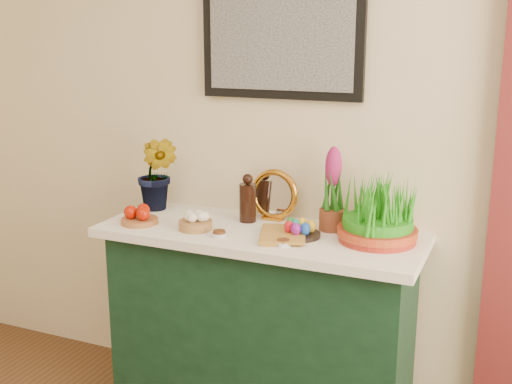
% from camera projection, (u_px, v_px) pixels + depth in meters
% --- Properties ---
extents(sideboard, '(1.30, 0.45, 0.85)m').
position_uv_depth(sideboard, '(260.00, 329.00, 2.87)').
color(sideboard, '#133520').
rests_on(sideboard, ground).
extents(tablecloth, '(1.40, 0.55, 0.04)m').
position_uv_depth(tablecloth, '(261.00, 234.00, 2.76)').
color(tablecloth, white).
rests_on(tablecloth, sideboard).
extents(hyacinth_green, '(0.25, 0.22, 0.47)m').
position_uv_depth(hyacinth_green, '(157.00, 161.00, 3.01)').
color(hyacinth_green, '#1F6516').
rests_on(hyacinth_green, tablecloth).
extents(apple_bowl, '(0.17, 0.17, 0.08)m').
position_uv_depth(apple_bowl, '(139.00, 216.00, 2.84)').
color(apple_bowl, '#9D5D33').
rests_on(apple_bowl, tablecloth).
extents(garlic_basket, '(0.19, 0.19, 0.08)m').
position_uv_depth(garlic_basket, '(195.00, 222.00, 2.76)').
color(garlic_basket, '#A66D43').
rests_on(garlic_basket, tablecloth).
extents(vinegar_cruet, '(0.08, 0.08, 0.22)m').
position_uv_depth(vinegar_cruet, '(248.00, 201.00, 2.86)').
color(vinegar_cruet, black).
rests_on(vinegar_cruet, tablecloth).
extents(mirror, '(0.23, 0.07, 0.23)m').
position_uv_depth(mirror, '(274.00, 195.00, 2.89)').
color(mirror, orange).
rests_on(mirror, tablecloth).
extents(book, '(0.24, 0.29, 0.03)m').
position_uv_depth(book, '(260.00, 233.00, 2.66)').
color(book, '#B88331').
rests_on(book, tablecloth).
extents(spice_dish_left, '(0.07, 0.07, 0.03)m').
position_uv_depth(spice_dish_left, '(219.00, 234.00, 2.66)').
color(spice_dish_left, silver).
rests_on(spice_dish_left, tablecloth).
extents(spice_dish_right, '(0.06, 0.06, 0.03)m').
position_uv_depth(spice_dish_right, '(283.00, 243.00, 2.55)').
color(spice_dish_right, silver).
rests_on(spice_dish_right, tablecloth).
extents(egg_plate, '(0.22, 0.22, 0.07)m').
position_uv_depth(egg_plate, '(299.00, 230.00, 2.66)').
color(egg_plate, black).
rests_on(egg_plate, tablecloth).
extents(hyacinth_pink, '(0.11, 0.11, 0.36)m').
position_uv_depth(hyacinth_pink, '(333.00, 193.00, 2.72)').
color(hyacinth_pink, brown).
rests_on(hyacinth_pink, tablecloth).
extents(wheatgrass_sabzeh, '(0.32, 0.32, 0.27)m').
position_uv_depth(wheatgrass_sabzeh, '(378.00, 214.00, 2.58)').
color(wheatgrass_sabzeh, maroon).
rests_on(wheatgrass_sabzeh, tablecloth).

